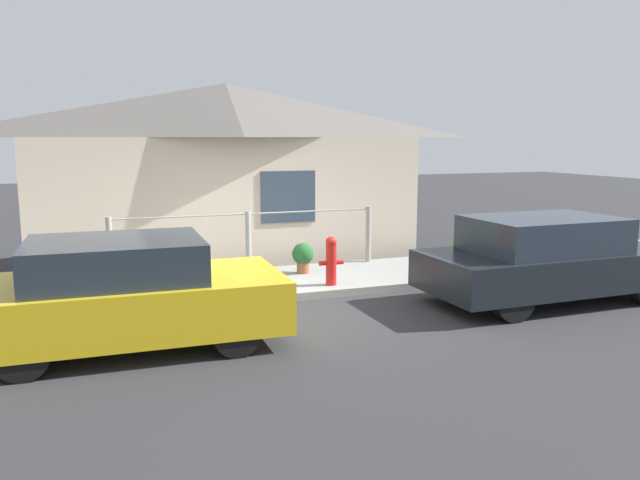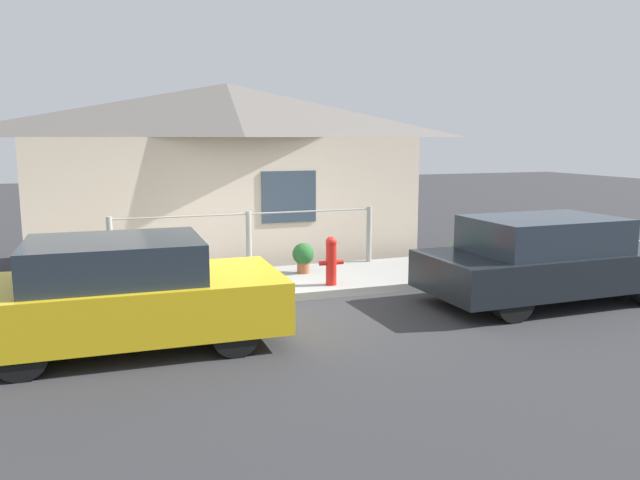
% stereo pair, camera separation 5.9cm
% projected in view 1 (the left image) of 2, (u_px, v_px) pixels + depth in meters
% --- Properties ---
extents(ground_plane, '(60.00, 60.00, 0.00)m').
position_uv_depth(ground_plane, '(280.00, 303.00, 9.64)').
color(ground_plane, '#2D2D30').
extents(sidewalk, '(24.00, 2.12, 0.13)m').
position_uv_depth(sidewalk, '(262.00, 284.00, 10.62)').
color(sidewalk, gray).
rests_on(sidewalk, ground_plane).
extents(house, '(8.00, 2.23, 3.61)m').
position_uv_depth(house, '(228.00, 120.00, 12.47)').
color(house, beige).
rests_on(house, ground_plane).
extents(fence, '(4.90, 0.10, 1.09)m').
position_uv_depth(fence, '(248.00, 238.00, 11.35)').
color(fence, '#999993').
rests_on(fence, sidewalk).
extents(car_left, '(3.71, 1.87, 1.33)m').
position_uv_depth(car_left, '(127.00, 293.00, 7.54)').
color(car_left, gold).
rests_on(car_left, ground_plane).
extents(car_right, '(4.06, 1.77, 1.33)m').
position_uv_depth(car_right, '(548.00, 259.00, 9.67)').
color(car_right, black).
rests_on(car_right, ground_plane).
extents(fire_hydrant, '(0.41, 0.19, 0.81)m').
position_uv_depth(fire_hydrant, '(331.00, 260.00, 10.23)').
color(fire_hydrant, red).
rests_on(fire_hydrant, sidewalk).
extents(potted_plant_near_hydrant, '(0.39, 0.39, 0.55)m').
position_uv_depth(potted_plant_near_hydrant, '(303.00, 256.00, 11.15)').
color(potted_plant_near_hydrant, '#9E5638').
rests_on(potted_plant_near_hydrant, sidewalk).
extents(potted_plant_by_fence, '(0.34, 0.34, 0.52)m').
position_uv_depth(potted_plant_by_fence, '(165.00, 267.00, 10.24)').
color(potted_plant_by_fence, slate).
rests_on(potted_plant_by_fence, sidewalk).
extents(potted_plant_corner, '(0.33, 0.33, 0.45)m').
position_uv_depth(potted_plant_corner, '(457.00, 250.00, 12.08)').
color(potted_plant_corner, '#9E5638').
rests_on(potted_plant_corner, sidewalk).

